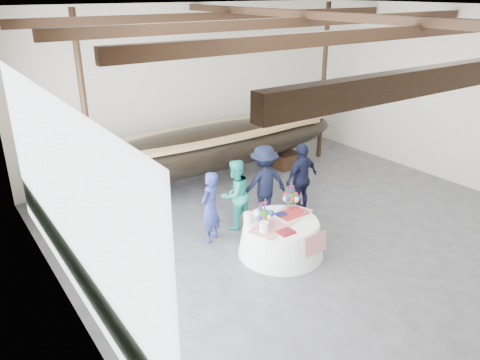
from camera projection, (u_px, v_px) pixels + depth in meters
floor at (346, 250)px, 9.32m from camera, size 10.00×12.00×0.01m
wall_back at (193, 88)px, 13.02m from camera, size 10.00×0.02×4.50m
wall_left at (80, 212)px, 5.83m from camera, size 0.02×12.00×4.50m
ceiling at (369, 11)px, 7.61m from camera, size 10.00×12.00×0.01m
pavilion_structure at (333, 38)px, 8.39m from camera, size 9.80×11.76×4.50m
open_bay at (66, 213)px, 6.77m from camera, size 0.03×7.00×3.20m
longboat_display at (207, 148)px, 12.04m from camera, size 8.53×1.71×1.60m
banquet_table at (281, 237)px, 9.08m from camera, size 1.66×1.66×0.72m
tabletop_items at (278, 211)px, 9.00m from camera, size 1.63×1.05×0.40m
guest_woman_blue at (210, 207)px, 9.42m from camera, size 0.65×0.58×1.51m
guest_woman_teal at (235, 194)px, 9.94m from camera, size 0.83×0.69×1.54m
guest_man_left at (264, 183)px, 10.29m from camera, size 1.19×0.79×1.72m
guest_man_right at (302, 178)px, 10.62m from camera, size 1.02×0.53×1.67m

